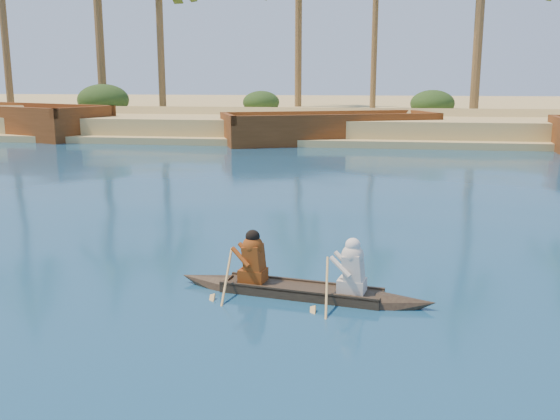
# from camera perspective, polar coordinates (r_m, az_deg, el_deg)

# --- Properties ---
(ground) EXTENTS (160.00, 160.00, 0.00)m
(ground) POSITION_cam_1_polar(r_m,az_deg,el_deg) (11.17, -7.38, -6.61)
(ground) COLOR navy
(ground) RESTS_ON ground
(sandy_embankment) EXTENTS (150.00, 51.00, 1.50)m
(sandy_embankment) POSITION_cam_1_polar(r_m,az_deg,el_deg) (57.20, 5.80, 8.91)
(sandy_embankment) COLOR tan
(sandy_embankment) RESTS_ON ground
(palm_grove) EXTENTS (110.00, 14.00, 16.00)m
(palm_grove) POSITION_cam_1_polar(r_m,az_deg,el_deg) (45.47, 5.17, 17.57)
(palm_grove) COLOR #3B531D
(palm_grove) RESTS_ON ground
(shrub_cluster) EXTENTS (100.00, 6.00, 2.40)m
(shrub_cluster) POSITION_cam_1_polar(r_m,az_deg,el_deg) (41.83, 4.68, 8.74)
(shrub_cluster) COLOR #1D3212
(shrub_cluster) RESTS_ON ground
(canoe) EXTENTS (4.43, 1.33, 1.21)m
(canoe) POSITION_cam_1_polar(r_m,az_deg,el_deg) (10.38, 1.94, -6.61)
(canoe) COLOR #372D1E
(canoe) RESTS_ON ground
(barge_left) EXTENTS (14.34, 9.40, 2.27)m
(barge_left) POSITION_cam_1_polar(r_m,az_deg,el_deg) (42.79, -23.36, 7.34)
(barge_left) COLOR brown
(barge_left) RESTS_ON ground
(barge_mid) EXTENTS (12.32, 8.02, 1.95)m
(barge_mid) POSITION_cam_1_polar(r_m,az_deg,el_deg) (35.07, 4.58, 7.28)
(barge_mid) COLOR brown
(barge_mid) RESTS_ON ground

